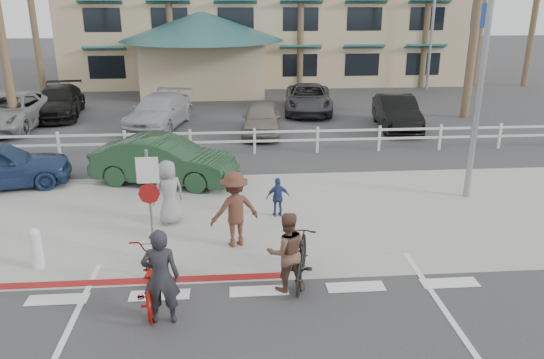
{
  "coord_description": "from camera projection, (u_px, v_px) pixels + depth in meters",
  "views": [
    {
      "loc": [
        -0.49,
        -8.82,
        5.71
      ],
      "look_at": [
        0.47,
        3.21,
        1.5
      ],
      "focal_mm": 35.0,
      "sensor_mm": 36.0,
      "label": 1
    }
  ],
  "objects": [
    {
      "name": "lot_car_4",
      "position": [
        59.0,
        102.0,
        26.08
      ],
      "size": [
        2.76,
        5.36,
        1.49
      ],
      "primitive_type": "imported",
      "rotation": [
        0.0,
        0.0,
        0.14
      ],
      "color": "black",
      "rests_on": "ground"
    },
    {
      "name": "parking_lot",
      "position": [
        240.0,
        113.0,
        27.16
      ],
      "size": [
        50.0,
        16.0,
        0.01
      ],
      "primitive_type": "cube",
      "color": "#333335",
      "rests_on": "ground"
    },
    {
      "name": "pedestrian_a",
      "position": [
        235.0,
        209.0,
        12.51
      ],
      "size": [
        1.36,
        1.06,
        1.85
      ],
      "primitive_type": "imported",
      "rotation": [
        0.0,
        0.0,
        3.5
      ],
      "color": "#532E22",
      "rests_on": "ground"
    },
    {
      "name": "lot_car_0",
      "position": [
        11.0,
        112.0,
        23.72
      ],
      "size": [
        2.79,
        5.68,
        1.55
      ],
      "primitive_type": "imported",
      "rotation": [
        0.0,
        0.0,
        -0.04
      ],
      "color": "gray",
      "rests_on": "ground"
    },
    {
      "name": "sidewalk_plaza",
      "position": [
        251.0,
        216.0,
        14.46
      ],
      "size": [
        22.0,
        7.0,
        0.01
      ],
      "primitive_type": "cube",
      "color": "gray",
      "rests_on": "ground"
    },
    {
      "name": "streetlight_1",
      "position": [
        434.0,
        12.0,
        32.15
      ],
      "size": [
        0.6,
        2.0,
        9.5
      ],
      "primitive_type": null,
      "color": "gray",
      "rests_on": "ground"
    },
    {
      "name": "sign_post",
      "position": [
        150.0,
        200.0,
        11.64
      ],
      "size": [
        0.5,
        0.1,
        2.9
      ],
      "primitive_type": null,
      "color": "gray",
      "rests_on": "ground"
    },
    {
      "name": "rider_black",
      "position": [
        287.0,
        252.0,
        10.62
      ],
      "size": [
        0.92,
        0.77,
        1.69
      ],
      "primitive_type": "imported",
      "rotation": [
        0.0,
        0.0,
        3.31
      ],
      "color": "brown",
      "rests_on": "ground"
    },
    {
      "name": "streetlight_0",
      "position": [
        486.0,
        42.0,
        14.41
      ],
      "size": [
        0.6,
        2.0,
        9.0
      ],
      "primitive_type": null,
      "color": "gray",
      "rests_on": "ground"
    },
    {
      "name": "lot_car_5",
      "position": [
        308.0,
        99.0,
        27.11
      ],
      "size": [
        2.93,
        5.28,
        1.4
      ],
      "primitive_type": "imported",
      "rotation": [
        0.0,
        0.0,
        -0.12
      ],
      "color": "#333338",
      "rests_on": "ground"
    },
    {
      "name": "bike_black",
      "position": [
        302.0,
        259.0,
        10.97
      ],
      "size": [
        0.91,
        1.87,
        1.08
      ],
      "primitive_type": "imported",
      "rotation": [
        0.0,
        0.0,
        2.91
      ],
      "color": "black",
      "rests_on": "ground"
    },
    {
      "name": "rider_red",
      "position": [
        161.0,
        277.0,
        9.51
      ],
      "size": [
        0.68,
        0.45,
        1.86
      ],
      "primitive_type": "imported",
      "rotation": [
        0.0,
        0.0,
        3.15
      ],
      "color": "#222228",
      "rests_on": "ground"
    },
    {
      "name": "lot_car_3",
      "position": [
        397.0,
        113.0,
        23.72
      ],
      "size": [
        1.96,
        4.55,
        1.46
      ],
      "primitive_type": "imported",
      "rotation": [
        0.0,
        0.0,
        -0.1
      ],
      "color": "black",
      "rests_on": "ground"
    },
    {
      "name": "curb_red",
      "position": [
        115.0,
        282.0,
        11.12
      ],
      "size": [
        7.0,
        0.25,
        0.02
      ],
      "primitive_type": "cube",
      "color": "maroon",
      "rests_on": "ground"
    },
    {
      "name": "car_white_sedan",
      "position": [
        164.0,
        161.0,
        16.79
      ],
      "size": [
        4.79,
        2.82,
        1.49
      ],
      "primitive_type": "imported",
      "rotation": [
        0.0,
        0.0,
        1.28
      ],
      "color": "#1D3D25",
      "rests_on": "ground"
    },
    {
      "name": "pedestrian_b",
      "position": [
        169.0,
        192.0,
        13.77
      ],
      "size": [
        1.0,
        0.89,
        1.72
      ],
      "primitive_type": "imported",
      "rotation": [
        0.0,
        0.0,
        3.67
      ],
      "color": "gray",
      "rests_on": "ground"
    },
    {
      "name": "rail_fence",
      "position": [
        257.0,
        141.0,
        19.98
      ],
      "size": [
        29.4,
        0.16,
        1.0
      ],
      "primitive_type": null,
      "color": "silver",
      "rests_on": "ground"
    },
    {
      "name": "bike_red",
      "position": [
        149.0,
        278.0,
        10.24
      ],
      "size": [
        0.97,
        2.13,
        1.08
      ],
      "primitive_type": "imported",
      "rotation": [
        0.0,
        0.0,
        3.26
      ],
      "color": "#870C04",
      "rests_on": "ground"
    },
    {
      "name": "ground",
      "position": [
        261.0,
        308.0,
        10.22
      ],
      "size": [
        140.0,
        140.0,
        0.0
      ],
      "primitive_type": "plane",
      "color": "#333335"
    },
    {
      "name": "info_sign",
      "position": [
        476.0,
        47.0,
        31.06
      ],
      "size": [
        1.2,
        0.16,
        5.6
      ],
      "primitive_type": null,
      "color": "navy",
      "rests_on": "ground"
    },
    {
      "name": "cross_street",
      "position": [
        246.0,
        170.0,
        18.22
      ],
      "size": [
        40.0,
        5.0,
        0.01
      ],
      "primitive_type": "cube",
      "color": "#333335",
      "rests_on": "ground"
    },
    {
      "name": "bollard_0",
      "position": [
        36.0,
        248.0,
        11.59
      ],
      "size": [
        0.26,
        0.26,
        0.95
      ],
      "primitive_type": null,
      "color": "silver",
      "rests_on": "ground"
    },
    {
      "name": "pedestrian_child",
      "position": [
        278.0,
        197.0,
        14.3
      ],
      "size": [
        0.67,
        0.34,
        1.1
      ],
      "primitive_type": "imported",
      "rotation": [
        0.0,
        0.0,
        3.26
      ],
      "color": "navy",
      "rests_on": "ground"
    },
    {
      "name": "lot_car_1",
      "position": [
        159.0,
        111.0,
        23.97
      ],
      "size": [
        3.12,
        5.37,
        1.46
      ],
      "primitive_type": "imported",
      "rotation": [
        0.0,
        0.0,
        -0.23
      ],
      "color": "#9CA0A7",
      "rests_on": "ground"
    },
    {
      "name": "lot_car_2",
      "position": [
        262.0,
        119.0,
        22.78
      ],
      "size": [
        1.96,
        4.11,
        1.36
      ],
      "primitive_type": "imported",
      "rotation": [
        0.0,
        0.0,
        -0.09
      ],
      "color": "slate",
      "rests_on": "ground"
    }
  ]
}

